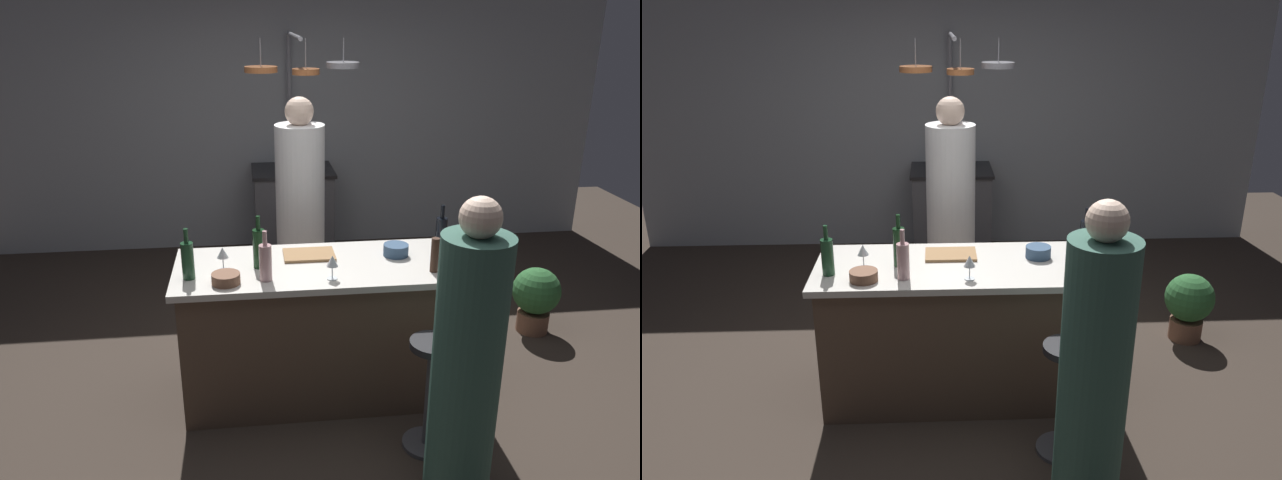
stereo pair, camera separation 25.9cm
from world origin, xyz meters
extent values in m
plane|color=#382D26|center=(0.00, 0.00, 0.00)|extent=(9.00, 9.00, 0.00)
cube|color=#9EA3A8|center=(0.00, 2.85, 1.30)|extent=(6.40, 0.16, 2.60)
cube|color=brown|center=(0.00, 0.00, 0.43)|extent=(1.72, 0.66, 0.86)
cube|color=beige|center=(0.00, 0.00, 0.88)|extent=(1.80, 0.72, 0.04)
cube|color=#47474C|center=(0.00, 2.45, 0.43)|extent=(0.76, 0.60, 0.86)
cube|color=black|center=(0.00, 2.45, 0.88)|extent=(0.80, 0.64, 0.03)
cylinder|color=white|center=(-0.04, 1.06, 0.78)|extent=(0.37, 0.37, 1.57)
sphere|color=beige|center=(-0.04, 1.06, 1.66)|extent=(0.21, 0.21, 0.21)
cylinder|color=#4C4C51|center=(0.53, -0.62, 0.01)|extent=(0.28, 0.28, 0.02)
cylinder|color=#4C4C51|center=(0.53, -0.62, 0.33)|extent=(0.06, 0.06, 0.62)
cylinder|color=black|center=(0.53, -0.62, 0.66)|extent=(0.26, 0.26, 0.04)
cylinder|color=#33594C|center=(0.58, -0.97, 0.71)|extent=(0.34, 0.34, 1.41)
sphere|color=beige|center=(0.58, -0.97, 1.50)|extent=(0.19, 0.19, 0.19)
cylinder|color=gray|center=(0.00, 2.70, 1.07)|extent=(0.04, 0.04, 2.15)
cylinder|color=gray|center=(0.00, 2.04, 2.15)|extent=(0.04, 1.31, 0.04)
cylinder|color=#B26638|center=(-0.30, 1.55, 1.92)|extent=(0.26, 0.26, 0.04)
cylinder|color=gray|center=(-0.30, 1.54, 2.03)|extent=(0.01, 0.01, 0.23)
cylinder|color=#B26638|center=(0.05, 1.52, 1.90)|extent=(0.22, 0.22, 0.04)
cylinder|color=gray|center=(0.05, 1.54, 2.03)|extent=(0.01, 0.01, 0.25)
cylinder|color=gray|center=(0.35, 1.57, 1.94)|extent=(0.27, 0.27, 0.04)
cylinder|color=gray|center=(0.35, 1.54, 2.05)|extent=(0.01, 0.01, 0.21)
cylinder|color=brown|center=(1.72, 0.61, 0.08)|extent=(0.24, 0.24, 0.16)
sphere|color=#2D6633|center=(1.72, 0.61, 0.34)|extent=(0.36, 0.36, 0.36)
cube|color=#997047|center=(-0.07, 0.14, 0.91)|extent=(0.32, 0.22, 0.02)
cylinder|color=#382319|center=(0.64, -0.19, 1.01)|extent=(0.05, 0.05, 0.21)
cylinder|color=black|center=(0.78, 0.14, 1.01)|extent=(0.07, 0.07, 0.22)
cylinder|color=black|center=(0.78, 0.14, 1.16)|extent=(0.03, 0.03, 0.08)
cylinder|color=#193D23|center=(-0.79, -0.12, 1.01)|extent=(0.07, 0.07, 0.22)
cylinder|color=#193D23|center=(-0.79, -0.12, 1.16)|extent=(0.03, 0.03, 0.08)
cylinder|color=#143319|center=(-0.38, -0.01, 1.02)|extent=(0.07, 0.07, 0.24)
cylinder|color=#143319|center=(-0.38, -0.01, 1.18)|extent=(0.03, 0.03, 0.08)
cylinder|color=#B78C8E|center=(-0.35, -0.20, 1.01)|extent=(0.07, 0.07, 0.21)
cylinder|color=#B78C8E|center=(-0.35, -0.20, 1.16)|extent=(0.03, 0.03, 0.08)
cylinder|color=silver|center=(0.03, -0.23, 0.90)|extent=(0.06, 0.06, 0.01)
cylinder|color=silver|center=(0.03, -0.23, 0.94)|extent=(0.01, 0.01, 0.07)
cone|color=silver|center=(0.03, -0.23, 1.01)|extent=(0.07, 0.07, 0.06)
cylinder|color=silver|center=(-0.60, -0.03, 0.90)|extent=(0.06, 0.06, 0.01)
cylinder|color=silver|center=(-0.60, -0.03, 0.94)|extent=(0.01, 0.01, 0.07)
cone|color=silver|center=(-0.60, -0.03, 1.01)|extent=(0.07, 0.07, 0.06)
cylinder|color=#334C6B|center=(0.47, 0.09, 0.94)|extent=(0.16, 0.16, 0.07)
cylinder|color=brown|center=(-0.58, -0.22, 0.93)|extent=(0.16, 0.16, 0.06)
camera|label=1|loc=(-0.42, -3.42, 2.34)|focal=34.39mm
camera|label=2|loc=(-0.16, -3.44, 2.34)|focal=34.39mm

